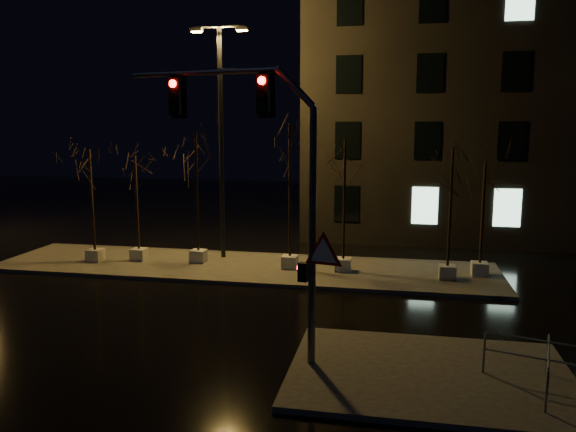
# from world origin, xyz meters

# --- Properties ---
(ground) EXTENTS (90.00, 90.00, 0.00)m
(ground) POSITION_xyz_m (0.00, 0.00, 0.00)
(ground) COLOR black
(ground) RESTS_ON ground
(median) EXTENTS (22.00, 5.00, 0.15)m
(median) POSITION_xyz_m (0.00, 6.00, 0.07)
(median) COLOR #403E39
(median) RESTS_ON ground
(sidewalk_corner) EXTENTS (7.00, 5.00, 0.15)m
(sidewalk_corner) POSITION_xyz_m (7.50, -3.50, 0.07)
(sidewalk_corner) COLOR #403E39
(sidewalk_corner) RESTS_ON ground
(building) EXTENTS (25.00, 12.00, 15.00)m
(building) POSITION_xyz_m (14.00, 18.00, 7.50)
(building) COLOR black
(building) RESTS_ON ground
(tree_0) EXTENTS (1.80, 1.80, 5.19)m
(tree_0) POSITION_xyz_m (-6.81, 5.51, 4.09)
(tree_0) COLOR beige
(tree_0) RESTS_ON median
(tree_1) EXTENTS (1.80, 1.80, 4.91)m
(tree_1) POSITION_xyz_m (-4.92, 6.04, 3.87)
(tree_1) COLOR beige
(tree_1) RESTS_ON median
(tree_2) EXTENTS (1.80, 1.80, 5.92)m
(tree_2) POSITION_xyz_m (-2.14, 6.26, 4.64)
(tree_2) COLOR beige
(tree_2) RESTS_ON median
(tree_3) EXTENTS (1.80, 1.80, 6.37)m
(tree_3) POSITION_xyz_m (2.12, 5.95, 4.98)
(tree_3) COLOR beige
(tree_3) RESTS_ON median
(tree_4) EXTENTS (1.80, 1.80, 5.65)m
(tree_4) POSITION_xyz_m (4.42, 5.92, 4.44)
(tree_4) COLOR beige
(tree_4) RESTS_ON median
(tree_5) EXTENTS (1.80, 1.80, 5.41)m
(tree_5) POSITION_xyz_m (8.65, 5.50, 4.25)
(tree_5) COLOR beige
(tree_5) RESTS_ON median
(tree_6) EXTENTS (1.80, 1.80, 4.82)m
(tree_6) POSITION_xyz_m (10.00, 6.27, 3.81)
(tree_6) COLOR beige
(tree_6) RESTS_ON median
(traffic_signal_mast) EXTENTS (6.06, 1.45, 7.55)m
(traffic_signal_mast) POSITION_xyz_m (3.30, -3.27, 5.11)
(traffic_signal_mast) COLOR slate
(traffic_signal_mast) RESTS_ON sidewalk_corner
(streetlight_main) EXTENTS (2.61, 0.34, 10.45)m
(streetlight_main) POSITION_xyz_m (-1.34, 7.41, 6.18)
(streetlight_main) COLOR black
(streetlight_main) RESTS_ON median
(guard_rail_a) EXTENTS (2.43, 0.79, 1.10)m
(guard_rail_a) POSITION_xyz_m (10.00, -3.66, 0.87)
(guard_rail_a) COLOR slate
(guard_rail_a) RESTS_ON sidewalk_corner
(guard_rail_b) EXTENTS (0.56, 2.11, 1.03)m
(guard_rail_b) POSITION_xyz_m (10.09, -4.09, 0.81)
(guard_rail_b) COLOR slate
(guard_rail_b) RESTS_ON sidewalk_corner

